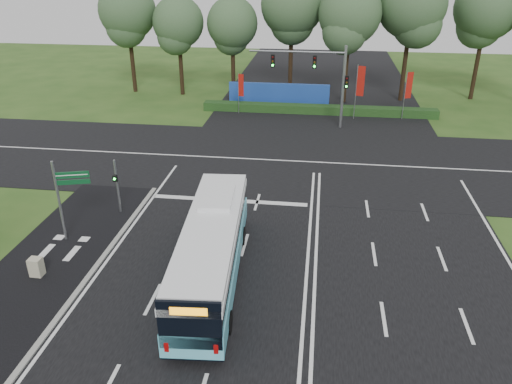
{
  "coord_description": "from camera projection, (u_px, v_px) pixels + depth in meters",
  "views": [
    {
      "loc": [
        0.21,
        -21.93,
        13.65
      ],
      "look_at": [
        -2.97,
        2.0,
        2.16
      ],
      "focal_mm": 35.0,
      "sensor_mm": 36.0,
      "label": 1
    }
  ],
  "objects": [
    {
      "name": "ground",
      "position": [
        308.0,
        250.0,
        25.52
      ],
      "size": [
        120.0,
        120.0,
        0.0
      ],
      "primitive_type": "plane",
      "color": "#2A4D19",
      "rests_on": "ground"
    },
    {
      "name": "road_main",
      "position": [
        308.0,
        250.0,
        25.51
      ],
      "size": [
        20.0,
        120.0,
        0.04
      ],
      "primitive_type": "cube",
      "color": "black",
      "rests_on": "ground"
    },
    {
      "name": "road_cross",
      "position": [
        315.0,
        162.0,
        36.25
      ],
      "size": [
        120.0,
        14.0,
        0.05
      ],
      "primitive_type": "cube",
      "color": "black",
      "rests_on": "ground"
    },
    {
      "name": "bike_path",
      "position": [
        49.0,
        264.0,
        24.31
      ],
      "size": [
        5.0,
        18.0,
        0.06
      ],
      "primitive_type": "cube",
      "color": "black",
      "rests_on": "ground"
    },
    {
      "name": "kerb_strip",
      "position": [
        96.0,
        267.0,
        24.01
      ],
      "size": [
        0.25,
        18.0,
        0.12
      ],
      "primitive_type": "cube",
      "color": "gray",
      "rests_on": "ground"
    },
    {
      "name": "city_bus",
      "position": [
        212.0,
        249.0,
        22.52
      ],
      "size": [
        3.19,
        11.4,
        3.23
      ],
      "rotation": [
        0.0,
        0.0,
        0.08
      ],
      "color": "#62CCE4",
      "rests_on": "ground"
    },
    {
      "name": "pedestrian_signal",
      "position": [
        117.0,
        185.0,
        28.45
      ],
      "size": [
        0.29,
        0.41,
        3.29
      ],
      "rotation": [
        0.0,
        0.0,
        0.2
      ],
      "color": "gray",
      "rests_on": "ground"
    },
    {
      "name": "street_sign",
      "position": [
        65.0,
        192.0,
        25.28
      ],
      "size": [
        1.69,
        0.56,
        4.49
      ],
      "rotation": [
        0.0,
        0.0,
        0.28
      ],
      "color": "gray",
      "rests_on": "ground"
    },
    {
      "name": "utility_cabinet",
      "position": [
        36.0,
        267.0,
        23.24
      ],
      "size": [
        0.59,
        0.49,
        0.96
      ],
      "primitive_type": "cube",
      "rotation": [
        0.0,
        0.0,
        -0.03
      ],
      "color": "#B7B094",
      "rests_on": "ground"
    },
    {
      "name": "banner_flag_left",
      "position": [
        240.0,
        87.0,
        46.34
      ],
      "size": [
        0.55,
        0.2,
        3.85
      ],
      "rotation": [
        0.0,
        0.0,
        -0.29
      ],
      "color": "gray",
      "rests_on": "ground"
    },
    {
      "name": "banner_flag_mid",
      "position": [
        359.0,
        85.0,
        44.4
      ],
      "size": [
        0.71,
        0.25,
        4.97
      ],
      "rotation": [
        0.0,
        0.0,
        -0.28
      ],
      "color": "gray",
      "rests_on": "ground"
    },
    {
      "name": "banner_flag_right",
      "position": [
        408.0,
        88.0,
        44.63
      ],
      "size": [
        0.62,
        0.26,
        4.4
      ],
      "rotation": [
        0.0,
        0.0,
        0.35
      ],
      "color": "gray",
      "rests_on": "ground"
    },
    {
      "name": "traffic_light_gantry",
      "position": [
        323.0,
        73.0,
        41.84
      ],
      "size": [
        8.41,
        0.28,
        7.0
      ],
      "color": "gray",
      "rests_on": "ground"
    },
    {
      "name": "hedge",
      "position": [
        318.0,
        110.0,
        47.28
      ],
      "size": [
        22.0,
        1.2,
        0.8
      ],
      "primitive_type": "cube",
      "color": "#153413",
      "rests_on": "ground"
    },
    {
      "name": "blue_hoarding",
      "position": [
        279.0,
        94.0,
        49.69
      ],
      "size": [
        10.0,
        0.3,
        2.2
      ],
      "primitive_type": "cube",
      "color": "#1E45A4",
      "rests_on": "ground"
    },
    {
      "name": "eucalyptus_row",
      "position": [
        350.0,
        10.0,
        48.75
      ],
      "size": [
        47.36,
        9.2,
        12.74
      ],
      "color": "black",
      "rests_on": "ground"
    }
  ]
}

